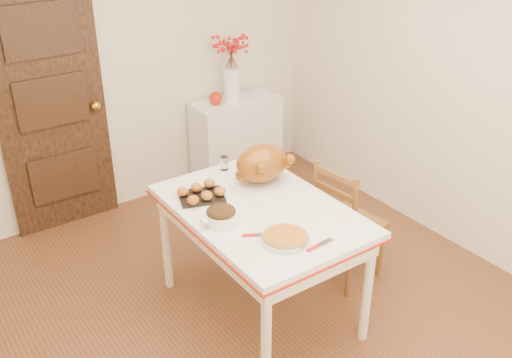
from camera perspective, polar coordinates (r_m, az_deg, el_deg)
floor at (r=4.06m, az=1.31°, el=-13.08°), size 3.50×4.00×0.00m
wall_back at (r=5.04m, az=-12.29°, el=10.84°), size 3.50×0.00×2.50m
wall_right at (r=4.58m, az=19.69°, el=8.18°), size 0.00×4.00×2.50m
door_back at (r=4.87m, az=-19.46°, el=6.56°), size 0.85×0.06×2.06m
sideboard at (r=5.53m, az=-1.93°, el=3.74°), size 0.83×0.37×0.83m
kitchen_table at (r=3.84m, az=0.43°, el=-8.08°), size 0.93×1.36×0.81m
chair_oak at (r=4.20m, az=9.12°, el=-4.08°), size 0.46×0.46×0.94m
berry_vase at (r=5.26m, az=-2.45°, el=10.96°), size 0.33×0.33×0.64m
apple at (r=5.25m, az=-4.00°, el=7.92°), size 0.12×0.12×0.12m
turkey_platter at (r=3.84m, az=0.57°, el=1.34°), size 0.49×0.43×0.27m
pumpkin_pie at (r=3.29m, az=2.89°, el=-5.72°), size 0.31×0.31×0.06m
stuffing_dish at (r=3.45m, az=-3.44°, el=-3.57°), size 0.26×0.21×0.10m
rolls_tray at (r=3.72m, az=-5.39°, el=-1.35°), size 0.34×0.30×0.08m
pie_server at (r=3.28m, az=6.30°, el=-6.44°), size 0.20×0.07×0.01m
carving_knife at (r=3.35m, az=0.68°, el=-5.48°), size 0.24×0.17×0.01m
drinking_glass at (r=4.07m, az=-3.15°, el=1.56°), size 0.07×0.07×0.10m
shaker_pair at (r=4.15m, az=0.65°, el=1.97°), size 0.09×0.06×0.08m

